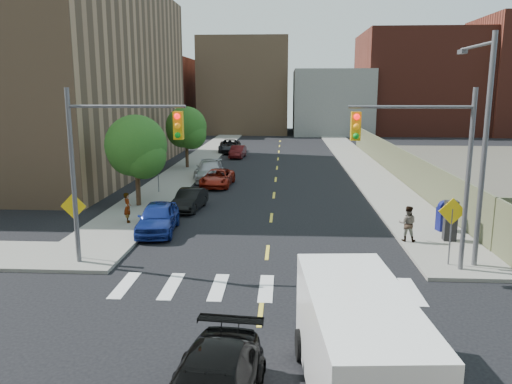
# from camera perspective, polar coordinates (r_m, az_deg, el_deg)

# --- Properties ---
(ground) EXTENTS (160.00, 160.00, 0.00)m
(ground) POSITION_cam_1_polar(r_m,az_deg,el_deg) (14.41, 0.11, -17.04)
(ground) COLOR black
(ground) RESTS_ON ground
(sidewalk_nw) EXTENTS (3.50, 73.00, 0.15)m
(sidewalk_nw) POSITION_cam_1_polar(r_m,az_deg,el_deg) (55.21, -5.50, 4.41)
(sidewalk_nw) COLOR gray
(sidewalk_nw) RESTS_ON ground
(sidewalk_ne) EXTENTS (3.50, 73.00, 0.15)m
(sidewalk_ne) POSITION_cam_1_polar(r_m,az_deg,el_deg) (55.01, 10.71, 4.24)
(sidewalk_ne) COLOR gray
(sidewalk_ne) RESTS_ON ground
(fence_north) EXTENTS (0.12, 44.00, 2.50)m
(fence_north) POSITION_cam_1_polar(r_m,az_deg,el_deg) (41.97, 15.58, 3.41)
(fence_north) COLOR #5C6245
(fence_north) RESTS_ON ground
(building_nw) EXTENTS (22.00, 30.00, 16.00)m
(building_nw) POSITION_cam_1_polar(r_m,az_deg,el_deg) (48.31, -25.25, 11.80)
(building_nw) COLOR #8C6B4C
(building_nw) RESTS_ON ground
(bg_bldg_west) EXTENTS (14.00, 18.00, 12.00)m
(bg_bldg_west) POSITION_cam_1_polar(r_m,az_deg,el_deg) (85.70, -12.23, 10.71)
(bg_bldg_west) COLOR #592319
(bg_bldg_west) RESTS_ON ground
(bg_bldg_midwest) EXTENTS (14.00, 16.00, 15.00)m
(bg_bldg_midwest) POSITION_cam_1_polar(r_m,az_deg,el_deg) (84.89, -1.20, 11.97)
(bg_bldg_midwest) COLOR #8C6B4C
(bg_bldg_midwest) RESTS_ON ground
(bg_bldg_center) EXTENTS (12.00, 16.00, 10.00)m
(bg_bldg_center) POSITION_cam_1_polar(r_m,az_deg,el_deg) (82.97, 8.53, 10.13)
(bg_bldg_center) COLOR gray
(bg_bldg_center) RESTS_ON ground
(bg_bldg_east) EXTENTS (18.00, 18.00, 16.00)m
(bg_bldg_east) POSITION_cam_1_polar(r_m,az_deg,el_deg) (87.27, 17.86, 11.75)
(bg_bldg_east) COLOR #592319
(bg_bldg_east) RESTS_ON ground
(signal_nw) EXTENTS (4.59, 0.30, 7.00)m
(signal_nw) POSITION_cam_1_polar(r_m,az_deg,el_deg) (19.94, -16.35, 4.27)
(signal_nw) COLOR #59595E
(signal_nw) RESTS_ON ground
(signal_ne) EXTENTS (4.59, 0.30, 7.00)m
(signal_ne) POSITION_cam_1_polar(r_m,az_deg,el_deg) (19.50, 19.06, 3.95)
(signal_ne) COLOR #59595E
(signal_ne) RESTS_ON ground
(streetlight_ne) EXTENTS (0.25, 3.70, 9.00)m
(streetlight_ne) POSITION_cam_1_polar(r_m,az_deg,el_deg) (20.98, 24.39, 5.95)
(streetlight_ne) COLOR #59595E
(streetlight_ne) RESTS_ON ground
(warn_sign_nw) EXTENTS (1.06, 0.06, 2.83)m
(warn_sign_nw) POSITION_cam_1_polar(r_m,az_deg,el_deg) (21.50, -20.09, -2.33)
(warn_sign_nw) COLOR #59595E
(warn_sign_nw) RESTS_ON ground
(warn_sign_ne) EXTENTS (1.06, 0.06, 2.83)m
(warn_sign_ne) POSITION_cam_1_polar(r_m,az_deg,el_deg) (20.78, 21.46, -2.90)
(warn_sign_ne) COLOR #59595E
(warn_sign_ne) RESTS_ON ground
(warn_sign_midwest) EXTENTS (1.06, 0.06, 2.83)m
(warn_sign_midwest) POSITION_cam_1_polar(r_m,az_deg,el_deg) (34.07, -11.16, 3.07)
(warn_sign_midwest) COLOR #59595E
(warn_sign_midwest) RESTS_ON ground
(tree_west_near) EXTENTS (3.66, 3.64, 5.52)m
(tree_west_near) POSITION_cam_1_polar(r_m,az_deg,el_deg) (30.16, -13.51, 4.74)
(tree_west_near) COLOR #332114
(tree_west_near) RESTS_ON ground
(tree_west_far) EXTENTS (3.66, 3.64, 5.52)m
(tree_west_far) POSITION_cam_1_polar(r_m,az_deg,el_deg) (44.66, -7.97, 7.06)
(tree_west_far) COLOR #332114
(tree_west_far) RESTS_ON ground
(parked_car_blue) EXTENTS (2.09, 4.48, 1.48)m
(parked_car_blue) POSITION_cam_1_polar(r_m,az_deg,el_deg) (25.02, -11.15, -2.90)
(parked_car_blue) COLOR navy
(parked_car_blue) RESTS_ON ground
(parked_car_black) EXTENTS (1.68, 3.84, 1.23)m
(parked_car_black) POSITION_cam_1_polar(r_m,az_deg,el_deg) (29.41, -7.59, -0.87)
(parked_car_black) COLOR black
(parked_car_black) RESTS_ON ground
(parked_car_red) EXTENTS (2.30, 4.56, 1.24)m
(parked_car_red) POSITION_cam_1_polar(r_m,az_deg,el_deg) (36.50, -4.43, 1.62)
(parked_car_red) COLOR maroon
(parked_car_red) RESTS_ON ground
(parked_car_silver) EXTENTS (2.38, 5.05, 1.42)m
(parked_car_silver) POSITION_cam_1_polar(r_m,az_deg,el_deg) (38.83, -5.29, 2.35)
(parked_car_silver) COLOR #B1B3B9
(parked_car_silver) RESTS_ON ground
(parked_car_white) EXTENTS (1.96, 4.39, 1.46)m
(parked_car_white) POSITION_cam_1_polar(r_m,az_deg,el_deg) (40.73, -5.46, 2.81)
(parked_car_white) COLOR #B9B9B9
(parked_car_white) RESTS_ON ground
(parked_car_maroon) EXTENTS (1.57, 3.89, 1.26)m
(parked_car_maroon) POSITION_cam_1_polar(r_m,az_deg,el_deg) (51.94, -2.10, 4.62)
(parked_car_maroon) COLOR #430D0E
(parked_car_maroon) RESTS_ON ground
(parked_car_grey) EXTENTS (2.78, 5.37, 1.45)m
(parked_car_grey) POSITION_cam_1_polar(r_m,az_deg,el_deg) (56.31, -3.01, 5.25)
(parked_car_grey) COLOR black
(parked_car_grey) RESTS_ON ground
(cargo_van) EXTENTS (2.69, 5.77, 2.57)m
(cargo_van) POSITION_cam_1_polar(r_m,az_deg,el_deg) (11.91, 11.38, -16.44)
(cargo_van) COLOR white
(cargo_van) RESTS_ON ground
(mailbox) EXTENTS (0.70, 0.60, 1.48)m
(mailbox) POSITION_cam_1_polar(r_m,az_deg,el_deg) (26.02, 20.67, -2.59)
(mailbox) COLOR #0F1258
(mailbox) RESTS_ON sidewalk_ne
(payphone) EXTENTS (0.58, 0.49, 1.85)m
(payphone) POSITION_cam_1_polar(r_m,az_deg,el_deg) (24.37, 21.34, -3.07)
(payphone) COLOR black
(payphone) RESTS_ON sidewalk_ne
(pedestrian_west) EXTENTS (0.57, 0.67, 1.57)m
(pedestrian_west) POSITION_cam_1_polar(r_m,az_deg,el_deg) (26.68, -14.47, -1.72)
(pedestrian_west) COLOR gray
(pedestrian_west) RESTS_ON sidewalk_nw
(pedestrian_east) EXTENTS (0.92, 0.80, 1.63)m
(pedestrian_east) POSITION_cam_1_polar(r_m,az_deg,el_deg) (23.66, 16.93, -3.47)
(pedestrian_east) COLOR gray
(pedestrian_east) RESTS_ON sidewalk_ne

